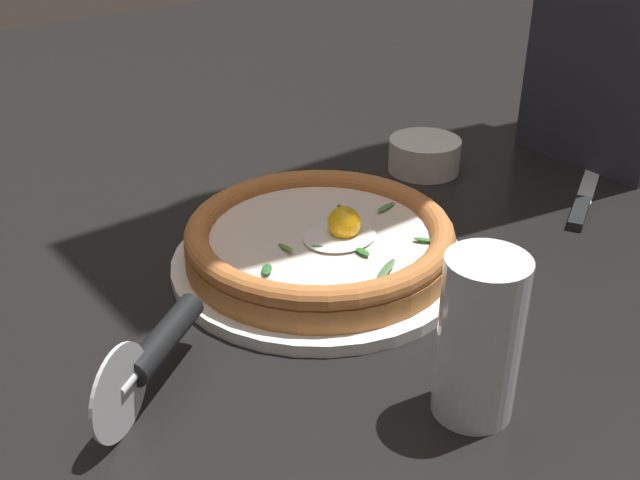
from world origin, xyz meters
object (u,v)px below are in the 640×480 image
pizza (320,239)px  pizza_cutter (153,351)px  drinking_glass (478,349)px  side_bowl (424,155)px  table_knife (584,199)px

pizza → pizza_cutter: pizza_cutter is taller
pizza → drinking_glass: bearing=81.9°
side_bowl → pizza_cutter: size_ratio=0.69×
pizza → pizza_cutter: bearing=18.2°
pizza → table_knife: (-0.34, 0.07, -0.03)m
pizza → drinking_glass: 0.24m
side_bowl → drinking_glass: 0.45m
pizza_cutter → table_knife: size_ratio=0.62×
side_bowl → table_knife: 0.20m
side_bowl → table_knife: side_bowl is taller
table_knife → drinking_glass: 0.41m
table_knife → drinking_glass: (0.37, 0.17, 0.05)m
table_knife → drinking_glass: bearing=24.4°
pizza_cutter → table_knife: (-0.55, -0.00, -0.03)m
side_bowl → table_knife: bearing=115.5°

